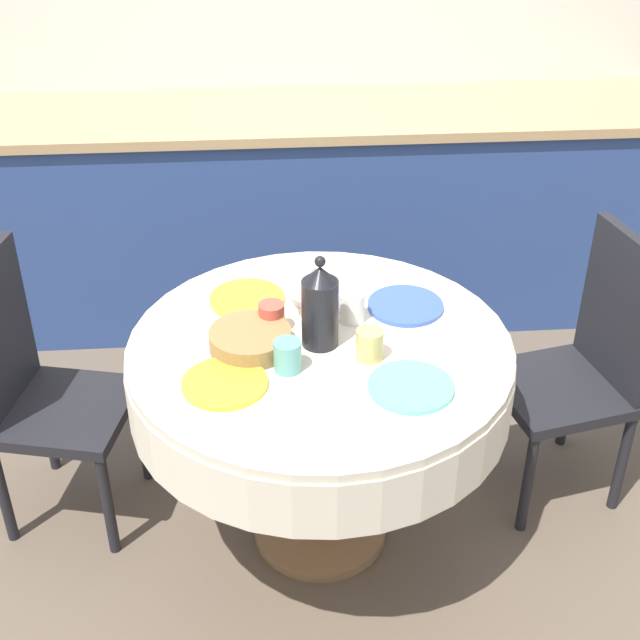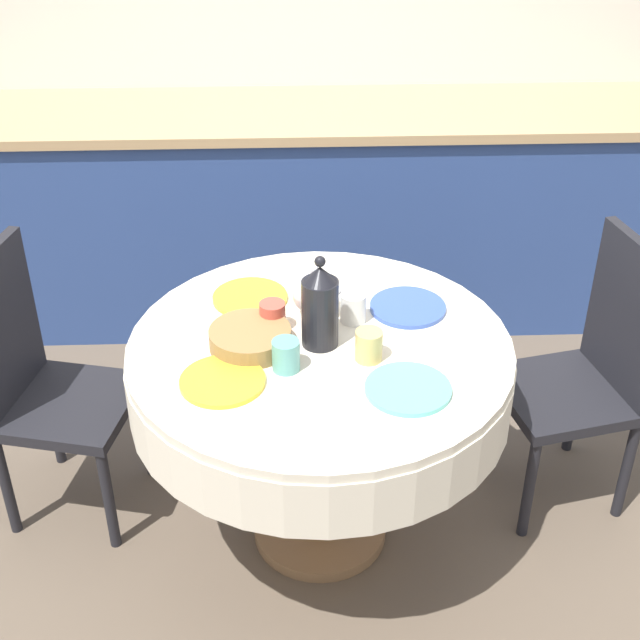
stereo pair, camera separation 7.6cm
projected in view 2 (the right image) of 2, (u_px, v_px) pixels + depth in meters
ground_plane at (320, 532)px, 2.99m from camera, size 12.00×12.00×0.00m
wall_back at (304, 5)px, 3.80m from camera, size 7.00×0.05×2.60m
kitchen_counter at (307, 213)px, 3.96m from camera, size 3.24×0.64×0.96m
dining_table at (320, 380)px, 2.65m from camera, size 1.13×1.13×0.77m
chair_left at (590, 366)px, 2.91m from camera, size 0.48×0.48×0.96m
chair_right at (41, 378)px, 2.86m from camera, size 0.48×0.48×0.96m
plate_near_left at (222, 381)px, 2.41m from camera, size 0.23×0.23×0.01m
cup_near_left at (286, 355)px, 2.45m from camera, size 0.08×0.08×0.09m
plate_near_right at (408, 389)px, 2.38m from camera, size 0.23×0.23×0.01m
cup_near_right at (369, 345)px, 2.49m from camera, size 0.08×0.08×0.09m
plate_far_left at (250, 297)px, 2.78m from camera, size 0.23×0.23×0.01m
cup_far_left at (273, 316)px, 2.62m from camera, size 0.08×0.08×0.09m
plate_far_right at (408, 307)px, 2.73m from camera, size 0.23×0.23×0.01m
cup_far_right at (353, 308)px, 2.66m from camera, size 0.08×0.08×0.09m
coffee_carafe at (321, 307)px, 2.51m from camera, size 0.11×0.11×0.29m
teapot at (314, 293)px, 2.67m from camera, size 0.18×0.13×0.17m
bread_basket at (250, 338)px, 2.55m from camera, size 0.24×0.24×0.06m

